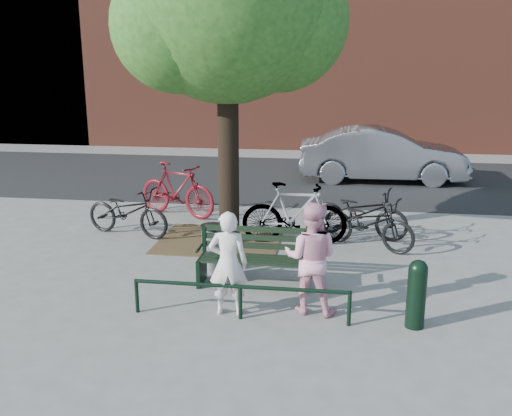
% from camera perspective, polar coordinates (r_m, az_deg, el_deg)
% --- Properties ---
extents(ground, '(90.00, 90.00, 0.00)m').
position_cam_1_polar(ground, '(9.23, -0.30, -7.78)').
color(ground, gray).
rests_on(ground, ground).
extents(dirt_pit, '(2.40, 2.00, 0.02)m').
position_cam_1_polar(dirt_pit, '(11.42, -3.65, -3.26)').
color(dirt_pit, brown).
rests_on(dirt_pit, ground).
extents(road, '(40.00, 7.00, 0.01)m').
position_cam_1_polar(road, '(17.34, 3.83, 2.98)').
color(road, black).
rests_on(road, ground).
extents(park_bench, '(1.74, 0.54, 0.97)m').
position_cam_1_polar(park_bench, '(9.13, -0.23, -4.82)').
color(park_bench, black).
rests_on(park_bench, ground).
extents(guard_railing, '(3.06, 0.06, 0.51)m').
position_cam_1_polar(guard_railing, '(7.98, -1.59, -8.38)').
color(guard_railing, black).
rests_on(guard_railing, ground).
extents(street_tree, '(4.20, 3.80, 6.50)m').
position_cam_1_polar(street_tree, '(10.85, -2.66, 19.41)').
color(street_tree, black).
rests_on(street_tree, ground).
extents(person_left, '(0.58, 0.41, 1.51)m').
position_cam_1_polar(person_left, '(8.02, -2.80, -5.56)').
color(person_left, silver).
rests_on(person_left, ground).
extents(person_right, '(0.87, 0.72, 1.62)m').
position_cam_1_polar(person_right, '(8.10, 5.53, -4.99)').
color(person_right, pink).
rests_on(person_right, ground).
extents(bollard, '(0.26, 0.26, 0.96)m').
position_cam_1_polar(bollard, '(8.00, 15.77, -8.04)').
color(bollard, black).
rests_on(bollard, ground).
extents(litter_bin, '(0.40, 0.40, 0.81)m').
position_cam_1_polar(litter_bin, '(9.77, -4.37, -3.96)').
color(litter_bin, gray).
rests_on(litter_bin, ground).
extents(bicycle_a, '(2.03, 1.17, 1.01)m').
position_cam_1_polar(bicycle_a, '(11.93, -12.72, -0.34)').
color(bicycle_a, black).
rests_on(bicycle_a, ground).
extents(bicycle_b, '(2.14, 1.33, 1.24)m').
position_cam_1_polar(bicycle_b, '(13.19, -7.92, 1.85)').
color(bicycle_b, '#5C0D14').
rests_on(bicycle_b, ground).
extents(bicycle_c, '(2.07, 1.22, 1.03)m').
position_cam_1_polar(bicycle_c, '(11.70, 10.37, -0.46)').
color(bicycle_c, black).
rests_on(bicycle_c, ground).
extents(bicycle_d, '(2.07, 0.67, 1.23)m').
position_cam_1_polar(bicycle_d, '(11.09, 3.86, -0.55)').
color(bicycle_d, gray).
rests_on(bicycle_d, ground).
extents(bicycle_e, '(2.00, 1.46, 1.00)m').
position_cam_1_polar(bicycle_e, '(11.07, 11.10, -1.45)').
color(bicycle_e, black).
rests_on(bicycle_e, ground).
extents(parked_car, '(4.84, 1.77, 1.58)m').
position_cam_1_polar(parked_car, '(17.20, 12.54, 5.22)').
color(parked_car, slate).
rests_on(parked_car, ground).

